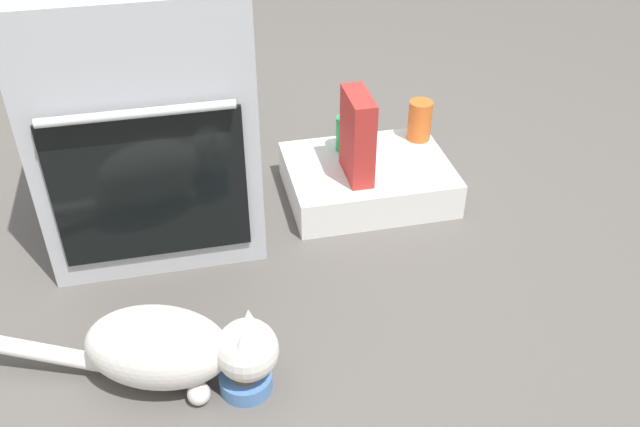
{
  "coord_description": "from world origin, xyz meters",
  "views": [
    {
      "loc": [
        0.07,
        -1.49,
        1.33
      ],
      "look_at": [
        0.4,
        -0.03,
        0.25
      ],
      "focal_mm": 39.33,
      "sensor_mm": 36.0,
      "label": 1
    }
  ],
  "objects": [
    {
      "name": "sauce_jar",
      "position": [
        0.86,
        0.51,
        0.19
      ],
      "size": [
        0.08,
        0.08,
        0.14
      ],
      "primitive_type": "cylinder",
      "color": "#D16023",
      "rests_on": "pantry_cabinet"
    },
    {
      "name": "ground",
      "position": [
        0.0,
        0.0,
        0.0
      ],
      "size": [
        8.0,
        8.0,
        0.0
      ],
      "primitive_type": "plane",
      "color": "#56514C"
    },
    {
      "name": "food_bowl",
      "position": [
        0.14,
        -0.35,
        0.03
      ],
      "size": [
        0.13,
        0.13,
        0.07
      ],
      "color": "#4C7AB7",
      "rests_on": "ground"
    },
    {
      "name": "soda_can",
      "position": [
        0.6,
        0.49,
        0.18
      ],
      "size": [
        0.07,
        0.07,
        0.12
      ],
      "primitive_type": "cylinder",
      "color": "green",
      "rests_on": "pantry_cabinet"
    },
    {
      "name": "cat",
      "position": [
        -0.02,
        -0.3,
        0.12
      ],
      "size": [
        0.7,
        0.31,
        0.22
      ],
      "rotation": [
        0.0,
        0.0,
        -0.33
      ],
      "color": "silver",
      "rests_on": "ground"
    },
    {
      "name": "oven",
      "position": [
        -0.03,
        0.39,
        0.4
      ],
      "size": [
        0.6,
        0.6,
        0.79
      ],
      "color": "#B7BABF",
      "rests_on": "ground"
    },
    {
      "name": "cereal_box",
      "position": [
        0.59,
        0.33,
        0.26
      ],
      "size": [
        0.07,
        0.18,
        0.28
      ],
      "primitive_type": "cube",
      "color": "#B72D28",
      "rests_on": "pantry_cabinet"
    },
    {
      "name": "pantry_cabinet",
      "position": [
        0.65,
        0.38,
        0.06
      ],
      "size": [
        0.53,
        0.4,
        0.12
      ],
      "primitive_type": "cube",
      "color": "white",
      "rests_on": "ground"
    }
  ]
}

